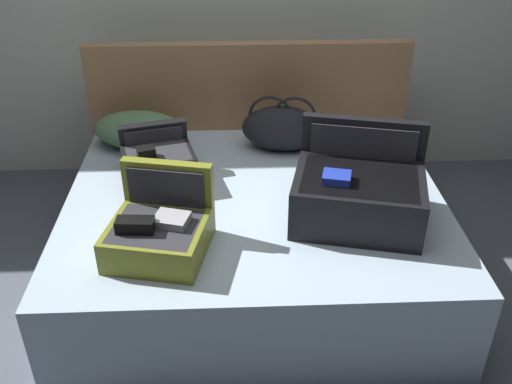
% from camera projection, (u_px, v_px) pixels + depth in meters
% --- Properties ---
extents(ground_plane, '(12.00, 12.00, 0.00)m').
position_uv_depth(ground_plane, '(259.00, 330.00, 2.68)').
color(ground_plane, '#4C515B').
extents(bed, '(1.81, 1.53, 0.48)m').
position_uv_depth(bed, '(255.00, 238.00, 2.90)').
color(bed, '#99ADBC').
rests_on(bed, ground).
extents(headboard, '(1.84, 0.08, 0.99)m').
position_uv_depth(headboard, '(249.00, 125.00, 3.45)').
color(headboard, olive).
rests_on(headboard, ground).
extents(hard_case_large, '(0.65, 0.57, 0.41)m').
position_uv_depth(hard_case_large, '(358.00, 192.00, 2.55)').
color(hard_case_large, black).
rests_on(hard_case_large, bed).
extents(hard_case_medium, '(0.46, 0.45, 0.33)m').
position_uv_depth(hard_case_medium, '(159.00, 230.00, 2.37)').
color(hard_case_medium, olive).
rests_on(hard_case_medium, bed).
extents(hard_case_small, '(0.41, 0.39, 0.26)m').
position_uv_depth(hard_case_small, '(158.00, 162.00, 2.86)').
color(hard_case_small, black).
rests_on(hard_case_small, bed).
extents(duffel_bag, '(0.47, 0.30, 0.31)m').
position_uv_depth(duffel_bag, '(282.00, 128.00, 3.14)').
color(duffel_bag, black).
rests_on(duffel_bag, bed).
extents(pillow_near_headboard, '(0.55, 0.37, 0.20)m').
position_uv_depth(pillow_near_headboard, '(140.00, 130.00, 3.18)').
color(pillow_near_headboard, '#4C724C').
rests_on(pillow_near_headboard, bed).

